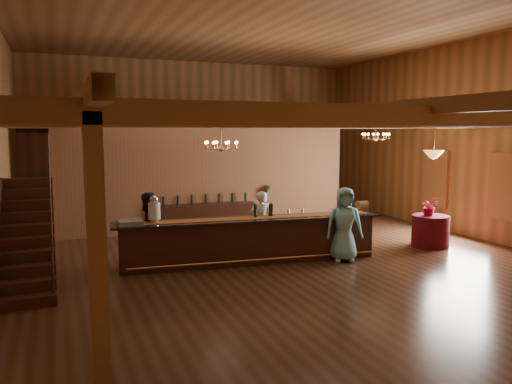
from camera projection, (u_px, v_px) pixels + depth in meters
name	position (u px, v px, depth m)	size (l,w,h in m)	color
floor	(271.00, 252.00, 12.37)	(14.00, 14.00, 0.00)	#482D1F
ceiling	(272.00, 23.00, 11.70)	(14.00, 14.00, 0.00)	brown
wall_back	(195.00, 137.00, 18.47)	(12.00, 0.10, 5.50)	#A06A3B
wall_right	(463.00, 139.00, 14.26)	(0.10, 14.00, 5.50)	#A06A3B
beam_grid	(263.00, 121.00, 12.44)	(11.90, 13.90, 0.39)	#905D34
support_posts	(280.00, 191.00, 11.71)	(9.20, 10.20, 3.20)	#905D34
partition_wall	(210.00, 178.00, 15.21)	(9.00, 0.18, 3.10)	brown
window_right_front	(506.00, 187.00, 12.92)	(0.12, 1.05, 1.75)	white
window_right_back	(435.00, 178.00, 15.31)	(0.12, 1.05, 1.75)	white
staircase	(26.00, 236.00, 9.54)	(1.00, 2.80, 2.00)	#38160D
backroom_boxes	(200.00, 202.00, 17.26)	(4.10, 0.60, 1.10)	#38160D
tasting_bar	(251.00, 240.00, 11.38)	(6.17, 1.43, 1.03)	#38160D
beverage_dispenser	(154.00, 210.00, 10.75)	(0.26, 0.26, 0.60)	silver
glass_rack_tray	(130.00, 222.00, 10.55)	(0.50, 0.50, 0.10)	gray
raffle_drum	(362.00, 206.00, 12.00)	(0.34, 0.24, 0.30)	#A4713B
bar_bottle_0	(255.00, 211.00, 11.45)	(0.07, 0.07, 0.30)	black
bar_bottle_1	(270.00, 210.00, 11.55)	(0.07, 0.07, 0.30)	black
bar_bottle_2	(271.00, 210.00, 11.55)	(0.07, 0.07, 0.30)	black
backbar_shelf	(206.00, 217.00, 14.99)	(2.94, 0.46, 0.83)	#38160D
round_table	(430.00, 231.00, 12.95)	(0.94, 0.94, 0.82)	#58040B
chandelier_left	(221.00, 145.00, 11.69)	(0.80, 0.80, 0.69)	#CA833E
chandelier_right	(376.00, 136.00, 14.75)	(0.80, 0.80, 0.52)	#CA833E
pendant_lamp	(434.00, 154.00, 12.71)	(0.52, 0.52, 0.90)	#CA833E
bartender	(261.00, 222.00, 12.30)	(0.56, 0.37, 1.53)	white
staff_second	(147.00, 229.00, 11.14)	(0.80, 0.62, 1.64)	black
guest	(344.00, 224.00, 11.46)	(0.84, 0.55, 1.72)	#79CED4
floor_plant	(263.00, 204.00, 15.94)	(0.72, 0.58, 1.31)	#2A6320
table_flowers	(429.00, 206.00, 12.85)	(0.44, 0.38, 0.49)	#B0042D
table_vase	(427.00, 210.00, 12.90)	(0.14, 0.14, 0.29)	#CA833E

